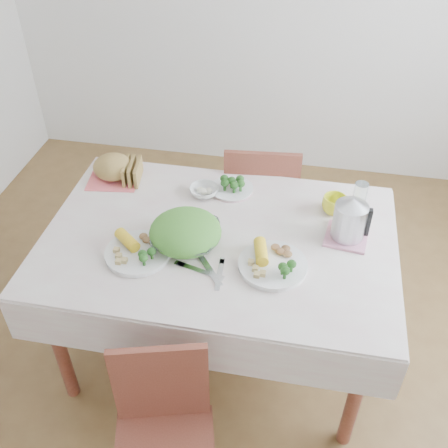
% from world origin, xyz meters
% --- Properties ---
extents(floor, '(3.60, 3.60, 0.00)m').
position_xyz_m(floor, '(0.00, 0.00, 0.00)').
color(floor, brown).
rests_on(floor, ground).
extents(dining_table, '(1.40, 0.90, 0.75)m').
position_xyz_m(dining_table, '(0.00, 0.00, 0.38)').
color(dining_table, brown).
rests_on(dining_table, floor).
extents(tablecloth, '(1.50, 1.00, 0.01)m').
position_xyz_m(tablecloth, '(0.00, 0.00, 0.76)').
color(tablecloth, beige).
rests_on(tablecloth, dining_table).
extents(chair_near, '(0.44, 0.44, 0.80)m').
position_xyz_m(chair_near, '(-0.04, -0.80, 0.47)').
color(chair_near, brown).
rests_on(chair_near, floor).
extents(chair_far, '(0.44, 0.44, 0.88)m').
position_xyz_m(chair_far, '(0.10, 0.69, 0.47)').
color(chair_far, brown).
rests_on(chair_far, floor).
extents(salad_bowl, '(0.29, 0.29, 0.07)m').
position_xyz_m(salad_bowl, '(-0.13, -0.07, 0.80)').
color(salad_bowl, white).
rests_on(salad_bowl, tablecloth).
extents(dinner_plate_left, '(0.37, 0.37, 0.02)m').
position_xyz_m(dinner_plate_left, '(-0.30, -0.17, 0.77)').
color(dinner_plate_left, white).
rests_on(dinner_plate_left, tablecloth).
extents(dinner_plate_right, '(0.31, 0.31, 0.02)m').
position_xyz_m(dinner_plate_right, '(0.25, -0.14, 0.77)').
color(dinner_plate_right, white).
rests_on(dinner_plate_right, tablecloth).
extents(broccoli_plate, '(0.26, 0.26, 0.02)m').
position_xyz_m(broccoli_plate, '(-0.00, 0.34, 0.77)').
color(broccoli_plate, beige).
rests_on(broccoli_plate, tablecloth).
extents(napkin, '(0.27, 0.27, 0.00)m').
position_xyz_m(napkin, '(-0.59, 0.34, 0.76)').
color(napkin, '#FF6A6C').
rests_on(napkin, tablecloth).
extents(bread_loaf, '(0.25, 0.25, 0.12)m').
position_xyz_m(bread_loaf, '(-0.59, 0.34, 0.82)').
color(bread_loaf, olive).
rests_on(bread_loaf, napkin).
extents(fruit_bowl, '(0.17, 0.17, 0.04)m').
position_xyz_m(fruit_bowl, '(-0.13, 0.28, 0.78)').
color(fruit_bowl, white).
rests_on(fruit_bowl, tablecloth).
extents(yellow_mug, '(0.14, 0.14, 0.09)m').
position_xyz_m(yellow_mug, '(0.48, 0.26, 0.81)').
color(yellow_mug, '#F7FA27').
rests_on(yellow_mug, tablecloth).
extents(glass_tumbler, '(0.07, 0.07, 0.12)m').
position_xyz_m(glass_tumbler, '(0.59, 0.34, 0.83)').
color(glass_tumbler, white).
rests_on(glass_tumbler, tablecloth).
extents(pink_tray, '(0.19, 0.19, 0.01)m').
position_xyz_m(pink_tray, '(0.54, 0.09, 0.77)').
color(pink_tray, '#CC7C99').
rests_on(pink_tray, tablecloth).
extents(electric_kettle, '(0.17, 0.17, 0.19)m').
position_xyz_m(electric_kettle, '(0.54, 0.09, 0.88)').
color(electric_kettle, '#B2B5BA').
rests_on(electric_kettle, pink_tray).
extents(fork_left, '(0.15, 0.19, 0.00)m').
position_xyz_m(fork_left, '(-0.00, -0.20, 0.76)').
color(fork_left, silver).
rests_on(fork_left, tablecloth).
extents(fork_right, '(0.03, 0.17, 0.00)m').
position_xyz_m(fork_right, '(0.05, -0.22, 0.76)').
color(fork_right, silver).
rests_on(fork_right, tablecloth).
extents(knife, '(0.20, 0.08, 0.00)m').
position_xyz_m(knife, '(-0.03, -0.22, 0.76)').
color(knife, silver).
rests_on(knife, tablecloth).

